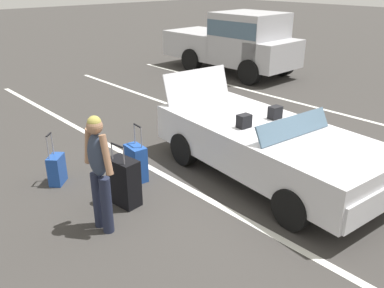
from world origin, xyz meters
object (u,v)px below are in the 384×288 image
Objects in this scene: suitcase_large_black at (124,182)px; suitcase_small_carryon at (57,169)px; suitcase_medium_bright at (136,163)px; parked_pickup_truck_far at (238,42)px; convertible_car at (276,149)px; traveler_person at (99,168)px.

suitcase_large_black reaches higher than suitcase_small_carryon.
parked_pickup_truck_far reaches higher than suitcase_medium_bright.
suitcase_medium_bright is (-1.62, -1.69, -0.28)m from convertible_car.
suitcase_small_carryon is 1.81m from traveler_person.
convertible_car is at bearing -32.75° from suitcase_large_black.
suitcase_medium_bright is at bearing 9.59° from suitcase_small_carryon.
traveler_person is (-0.73, -2.85, 0.34)m from convertible_car.
convertible_car is at bearing -17.62° from traveler_person.
suitcase_large_black is 9.17m from parked_pickup_truck_far.
traveler_person reaches higher than suitcase_medium_bright.
parked_pickup_truck_far reaches higher than convertible_car.
suitcase_medium_bright is at bearing 34.07° from traveler_person.
traveler_person is at bearing 42.51° from suitcase_medium_bright.
convertible_car reaches higher than suitcase_medium_bright.
parked_pickup_truck_far reaches higher than traveler_person.
suitcase_medium_bright is at bearing -61.02° from parked_pickup_truck_far.
traveler_person reaches higher than suitcase_small_carryon.
suitcase_medium_bright is 0.60× the size of traveler_person.
traveler_person is at bearing -59.95° from parked_pickup_truck_far.
suitcase_small_carryon is 9.02m from parked_pickup_truck_far.
traveler_person is 9.84m from parked_pickup_truck_far.
suitcase_large_black is 0.78m from suitcase_medium_bright.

